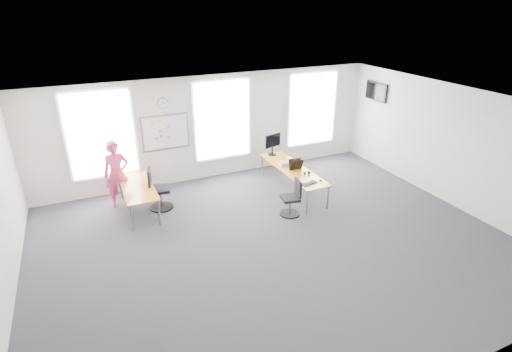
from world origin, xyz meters
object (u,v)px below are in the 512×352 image
chair_right (292,199)px  monitor (273,143)px  desk_left (138,189)px  person (117,174)px  chair_left (158,191)px  desk_right (293,170)px  headphones (307,173)px  keyboard (309,183)px

chair_right → monitor: 2.48m
monitor → desk_left: bearing=171.9°
person → chair_left: bearing=-30.6°
person → desk_right: bearing=-10.5°
monitor → chair_right: bearing=-121.6°
chair_right → chair_left: size_ratio=0.85×
chair_left → person: size_ratio=0.63×
headphones → monitor: (-0.17, 1.66, 0.34)m
desk_right → headphones: 0.54m
chair_left → person: 1.10m
chair_left → headphones: size_ratio=6.73×
chair_left → headphones: 3.85m
person → desk_left: bearing=-51.0°
desk_left → chair_left: 0.49m
headphones → desk_right: bearing=88.9°
chair_left → keyboard: 3.80m
keyboard → desk_right: bearing=67.7°
desk_right → desk_left: desk_left is taller
desk_right → chair_right: bearing=-119.1°
headphones → person: bearing=145.6°
desk_right → keyboard: 1.03m
desk_left → chair_left: size_ratio=1.70×
chair_right → headphones: 1.06m
chair_right → person: 4.42m
chair_right → person: person is taller
desk_left → chair_right: (3.39, -1.70, -0.22)m
desk_right → headphones: headphones is taller
chair_right → keyboard: bearing=114.3°
desk_left → headphones: headphones is taller
desk_right → chair_left: (-3.58, 0.50, -0.14)m
headphones → monitor: 1.70m
desk_left → person: 0.72m
desk_left → person: bearing=125.8°
desk_left → monitor: bearing=8.7°
desk_left → person: (-0.39, 0.55, 0.25)m
desk_right → monitor: size_ratio=4.27×
headphones → chair_right: bearing=-155.3°
desk_right → person: size_ratio=1.57×
desk_right → chair_right: chair_right is taller
keyboard → chair_right: bearing=177.7°
monitor → headphones: bearing=-100.9°
desk_right → keyboard: keyboard is taller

